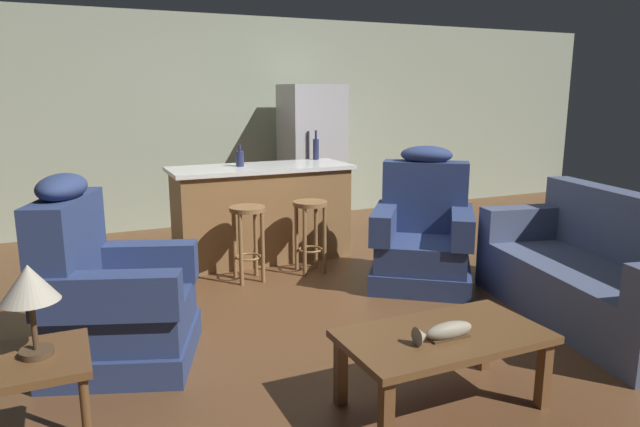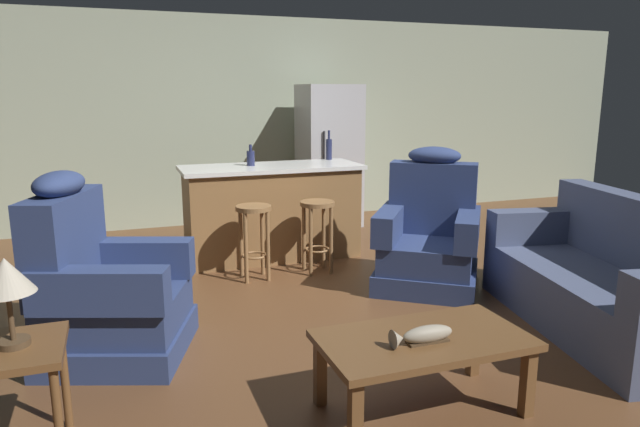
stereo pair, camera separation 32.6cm
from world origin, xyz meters
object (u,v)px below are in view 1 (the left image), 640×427
bar_stool_left (248,230)px  bar_stool_right (310,223)px  kitchen_island (262,212)px  recliner_near_island (423,236)px  recliner_near_lamp (109,298)px  refrigerator (312,156)px  bottle_short_amber (240,158)px  couch (600,276)px  bottle_tall_green (316,149)px  coffee_table (443,343)px  end_table (32,379)px  fish_figurine (444,332)px  table_lamp (30,288)px

bar_stool_left → bar_stool_right: (0.60, 0.00, 0.00)m
kitchen_island → recliner_near_island: bearing=-50.7°
kitchen_island → bar_stool_right: 0.68m
recliner_near_lamp → refrigerator: size_ratio=0.68×
kitchen_island → bottle_short_amber: size_ratio=8.54×
couch → bottle_tall_green: bottle_tall_green is taller
coffee_table → bar_stool_left: bar_stool_left is taller
recliner_near_lamp → end_table: recliner_near_lamp is taller
bar_stool_left → fish_figurine: bearing=-83.9°
coffee_table → bar_stool_left: (-0.32, 2.45, 0.11)m
coffee_table → fish_figurine: bearing=-126.6°
coffee_table → bottle_tall_green: (0.74, 3.35, 0.71)m
couch → table_lamp: bearing=14.9°
recliner_near_island → kitchen_island: recliner_near_island is taller
bottle_tall_green → bar_stool_right: bearing=-116.9°
recliner_near_lamp → bar_stool_right: recliner_near_lamp is taller
refrigerator → recliner_near_island: bearing=-90.3°
fish_figurine → bar_stool_left: 2.53m
couch → refrigerator: refrigerator is taller
recliner_near_lamp → fish_figurine: bearing=-21.8°
recliner_near_island → bar_stool_right: size_ratio=1.76×
bar_stool_right → refrigerator: refrigerator is taller
bottle_short_amber → coffee_table: bearing=-86.8°
fish_figurine → bottle_tall_green: bearing=77.0°
bar_stool_left → bar_stool_right: size_ratio=1.00×
end_table → recliner_near_island: bearing=26.4°
kitchen_island → bar_stool_left: (-0.34, -0.63, -0.01)m
bar_stool_left → refrigerator: 2.35m
couch → bottle_tall_green: bearing=-58.7°
recliner_near_island → end_table: bearing=-27.0°
end_table → bottle_tall_green: (2.71, 3.08, 0.61)m
recliner_near_island → refrigerator: (0.01, 2.50, 0.46)m
table_lamp → bottle_short_amber: 3.36m
end_table → kitchen_island: bearing=54.8°
recliner_near_lamp → kitchen_island: bearing=67.9°
couch → bottle_short_amber: (-1.95, 2.63, 0.69)m
fish_figurine → bottle_tall_green: bottle_tall_green is taller
coffee_table → table_lamp: size_ratio=2.68×
recliner_near_island → bar_stool_right: 1.04m
end_table → table_lamp: size_ratio=1.37×
bottle_tall_green → fish_figurine: bearing=-103.0°
kitchen_island → bar_stool_left: 0.72m
fish_figurine → kitchen_island: 3.15m
bottle_tall_green → bottle_short_amber: 0.94m
fish_figurine → table_lamp: table_lamp is taller
fish_figurine → bar_stool_left: bearing=96.1°
refrigerator → bottle_short_amber: (-1.27, -1.15, 0.15)m
recliner_near_island → bottle_tall_green: 1.73m
end_table → couch: bearing=3.7°
fish_figurine → end_table: (-1.92, 0.33, -0.00)m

